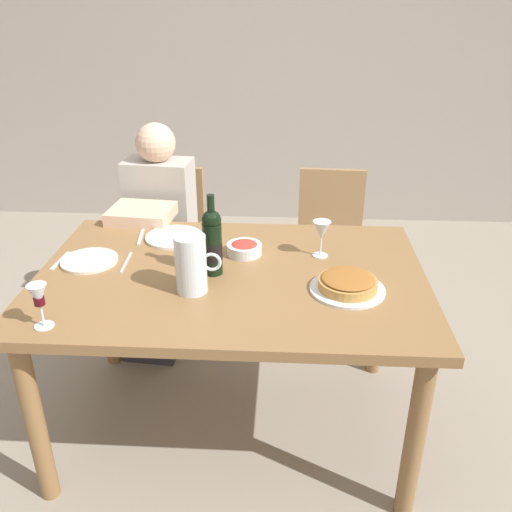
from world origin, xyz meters
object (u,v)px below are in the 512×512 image
at_px(wine_bottle, 212,242).
at_px(chair_right, 329,240).
at_px(baked_tart, 348,284).
at_px(diner_left, 155,234).
at_px(water_pitcher, 191,267).
at_px(chair_left, 170,236).
at_px(wine_glass_right_diner, 321,231).
at_px(wine_glass_left_diner, 39,298).
at_px(salad_bowl, 244,248).
at_px(dining_table, 231,294).
at_px(dinner_plate_right_setting, 89,261).
at_px(dinner_plate_left_setting, 174,237).

bearing_deg(wine_bottle, chair_right, 60.48).
height_order(baked_tart, diner_left, diner_left).
xyz_separation_m(water_pitcher, diner_left, (-0.34, 0.82, -0.24)).
bearing_deg(chair_left, wine_glass_right_diner, 142.50).
bearing_deg(wine_glass_left_diner, baked_tart, 16.18).
distance_m(water_pitcher, salad_bowl, 0.36).
xyz_separation_m(salad_bowl, wine_glass_left_diner, (-0.61, -0.58, 0.08)).
xyz_separation_m(dining_table, wine_glass_left_diner, (-0.57, -0.40, 0.20)).
height_order(wine_bottle, diner_left, diner_left).
bearing_deg(wine_glass_left_diner, chair_left, 84.39).
bearing_deg(dinner_plate_right_setting, water_pitcher, -24.57).
bearing_deg(wine_bottle, dinner_plate_right_setting, 172.36).
xyz_separation_m(water_pitcher, dinner_plate_left_setting, (-0.16, 0.46, -0.09)).
relative_size(salad_bowl, chair_left, 0.17).
bearing_deg(salad_bowl, dinner_plate_right_setting, -170.10).
height_order(water_pitcher, diner_left, diner_left).
bearing_deg(wine_bottle, baked_tart, -11.86).
xyz_separation_m(baked_tart, dinner_plate_left_setting, (-0.72, 0.42, -0.02)).
relative_size(diner_left, chair_right, 1.33).
xyz_separation_m(wine_bottle, dinner_plate_left_setting, (-0.21, 0.32, -0.13)).
bearing_deg(diner_left, water_pitcher, 117.73).
xyz_separation_m(water_pitcher, chair_right, (0.58, 1.06, -0.36)).
bearing_deg(diner_left, baked_tart, 144.22).
bearing_deg(salad_bowl, water_pitcher, -117.63).
relative_size(baked_tart, chair_left, 0.32).
distance_m(wine_glass_right_diner, dinner_plate_right_setting, 0.94).
xyz_separation_m(chair_left, diner_left, (-0.02, -0.24, 0.12)).
bearing_deg(baked_tart, dinner_plate_left_setting, 149.54).
xyz_separation_m(baked_tart, chair_left, (-0.88, 1.03, -0.29)).
bearing_deg(wine_glass_right_diner, dining_table, -153.94).
bearing_deg(wine_glass_left_diner, dinner_plate_right_setting, 90.93).
relative_size(water_pitcher, diner_left, 0.19).
bearing_deg(diner_left, chair_right, -159.81).
relative_size(salad_bowl, dinner_plate_right_setting, 0.64).
bearing_deg(dinner_plate_left_setting, wine_glass_left_diner, -112.00).
bearing_deg(dining_table, wine_glass_left_diner, -144.77).
bearing_deg(dinner_plate_right_setting, wine_glass_left_diner, -89.07).
xyz_separation_m(wine_glass_left_diner, dinner_plate_right_setting, (-0.01, 0.47, -0.10)).
distance_m(water_pitcher, chair_left, 1.16).
xyz_separation_m(dining_table, chair_right, (0.45, 0.92, -0.17)).
xyz_separation_m(dinner_plate_left_setting, diner_left, (-0.18, 0.37, -0.15)).
relative_size(wine_glass_left_diner, wine_glass_right_diner, 1.01).
xyz_separation_m(wine_bottle, chair_left, (-0.37, 0.92, -0.39)).
xyz_separation_m(wine_bottle, wine_glass_right_diner, (0.42, 0.18, -0.02)).
relative_size(water_pitcher, salad_bowl, 1.50).
height_order(dining_table, wine_glass_left_diner, wine_glass_left_diner).
bearing_deg(dining_table, salad_bowl, 77.21).
xyz_separation_m(baked_tart, wine_glass_right_diner, (-0.08, 0.28, 0.08)).
height_order(salad_bowl, wine_glass_left_diner, wine_glass_left_diner).
relative_size(wine_bottle, salad_bowl, 2.21).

